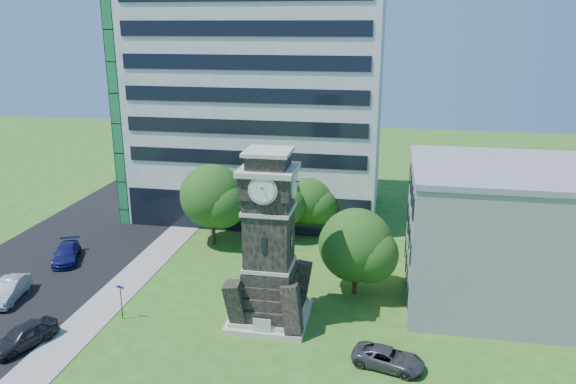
% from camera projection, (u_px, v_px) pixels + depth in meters
% --- Properties ---
extents(ground, '(160.00, 160.00, 0.00)m').
position_uv_depth(ground, '(221.00, 329.00, 38.33)').
color(ground, '#2F611B').
rests_on(ground, ground).
extents(sidewalk, '(3.00, 70.00, 0.06)m').
position_uv_depth(sidewalk, '(125.00, 285.00, 44.69)').
color(sidewalk, gray).
rests_on(sidewalk, ground).
extents(street, '(14.00, 80.00, 0.02)m').
position_uv_depth(street, '(29.00, 277.00, 46.17)').
color(street, black).
rests_on(street, ground).
extents(clock_tower, '(5.40, 5.40, 12.22)m').
position_uv_depth(clock_tower, '(269.00, 250.00, 38.16)').
color(clock_tower, beige).
rests_on(clock_tower, ground).
extents(office_tall, '(26.20, 15.11, 28.60)m').
position_uv_depth(office_tall, '(259.00, 81.00, 59.10)').
color(office_tall, white).
rests_on(office_tall, ground).
extents(office_low, '(15.20, 12.20, 10.40)m').
position_uv_depth(office_low, '(514.00, 236.00, 40.87)').
color(office_low, gray).
rests_on(office_low, ground).
extents(car_street_south, '(3.24, 4.80, 1.52)m').
position_uv_depth(car_street_south, '(23.00, 336.00, 36.13)').
color(car_street_south, black).
rests_on(car_street_south, ground).
extents(car_street_mid, '(2.54, 4.92, 1.55)m').
position_uv_depth(car_street_mid, '(9.00, 290.00, 42.25)').
color(car_street_mid, '#A6A8AD').
rests_on(car_street_mid, ground).
extents(car_street_north, '(3.69, 5.24, 1.41)m').
position_uv_depth(car_street_north, '(67.00, 253.00, 49.16)').
color(car_street_north, '#121452').
rests_on(car_street_north, ground).
extents(car_east_lot, '(4.72, 3.03, 1.21)m').
position_uv_depth(car_east_lot, '(388.00, 358.00, 33.97)').
color(car_east_lot, '#424246').
rests_on(car_east_lot, ground).
extents(park_bench, '(1.99, 0.53, 1.03)m').
position_uv_depth(park_bench, '(256.00, 315.00, 39.14)').
color(park_bench, black).
rests_on(park_bench, ground).
extents(street_sign, '(0.63, 0.06, 2.63)m').
position_uv_depth(street_sign, '(121.00, 298.00, 39.22)').
color(street_sign, black).
rests_on(street_sign, ground).
extents(tree_nw, '(6.48, 5.89, 7.73)m').
position_uv_depth(tree_nw, '(213.00, 198.00, 51.78)').
color(tree_nw, '#332114').
rests_on(tree_nw, ground).
extents(tree_nc, '(5.67, 5.16, 6.59)m').
position_uv_depth(tree_nc, '(277.00, 200.00, 53.55)').
color(tree_nc, '#332114').
rests_on(tree_nc, ground).
extents(tree_ne, '(5.53, 5.02, 6.07)m').
position_uv_depth(tree_ne, '(310.00, 200.00, 54.89)').
color(tree_ne, '#332114').
rests_on(tree_ne, ground).
extents(tree_east, '(6.15, 5.59, 6.83)m').
position_uv_depth(tree_east, '(357.00, 247.00, 42.30)').
color(tree_east, '#332114').
rests_on(tree_east, ground).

